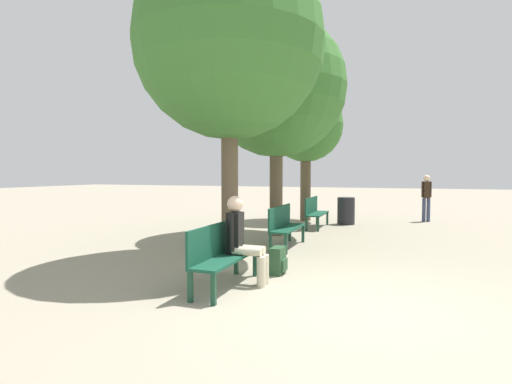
{
  "coord_description": "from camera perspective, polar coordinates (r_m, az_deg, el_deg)",
  "views": [
    {
      "loc": [
        0.53,
        -5.04,
        1.68
      ],
      "look_at": [
        -3.63,
        6.36,
        1.08
      ],
      "focal_mm": 28.0,
      "sensor_mm": 36.0,
      "label": 1
    }
  ],
  "objects": [
    {
      "name": "bench_row_2",
      "position": [
        12.25,
        8.37,
        -2.59
      ],
      "size": [
        0.42,
        1.61,
        0.92
      ],
      "color": "#144733",
      "rests_on": "ground_plane"
    },
    {
      "name": "bench_row_0",
      "position": [
        5.9,
        -5.08,
        -8.4
      ],
      "size": [
        0.42,
        1.61,
        0.92
      ],
      "color": "#144733",
      "rests_on": "ground_plane"
    },
    {
      "name": "backpack",
      "position": [
        6.7,
        3.19,
        -9.78
      ],
      "size": [
        0.23,
        0.36,
        0.45
      ],
      "color": "#284C2D",
      "rests_on": "ground_plane"
    },
    {
      "name": "bench_row_1",
      "position": [
        9.01,
        4.03,
        -4.51
      ],
      "size": [
        0.42,
        1.61,
        0.92
      ],
      "color": "#144733",
      "rests_on": "ground_plane"
    },
    {
      "name": "person_seated",
      "position": [
        6.03,
        -1.95,
        -6.53
      ],
      "size": [
        0.63,
        0.36,
        1.33
      ],
      "color": "beige",
      "rests_on": "ground_plane"
    },
    {
      "name": "trash_bin",
      "position": [
        13.25,
        12.74,
        -2.64
      ],
      "size": [
        0.56,
        0.56,
        0.87
      ],
      "color": "#232328",
      "rests_on": "ground_plane"
    },
    {
      "name": "tree_row_0",
      "position": [
        8.15,
        -3.84,
        20.29
      ],
      "size": [
        3.66,
        3.66,
        5.98
      ],
      "color": "brown",
      "rests_on": "ground_plane"
    },
    {
      "name": "ground_plane",
      "position": [
        5.34,
        13.84,
        -15.6
      ],
      "size": [
        80.0,
        80.0,
        0.0
      ],
      "primitive_type": "plane",
      "color": "gray"
    },
    {
      "name": "tree_row_1",
      "position": [
        10.88,
        2.93,
        14.64
      ],
      "size": [
        3.69,
        3.69,
        5.77
      ],
      "color": "brown",
      "rests_on": "ground_plane"
    },
    {
      "name": "pedestrian_near",
      "position": [
        14.77,
        23.17,
        -0.39
      ],
      "size": [
        0.32,
        0.25,
        1.59
      ],
      "color": "#384260",
      "rests_on": "ground_plane"
    },
    {
      "name": "tree_row_2",
      "position": [
        14.11,
        7.13,
        9.34
      ],
      "size": [
        2.56,
        2.56,
        4.61
      ],
      "color": "brown",
      "rests_on": "ground_plane"
    }
  ]
}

